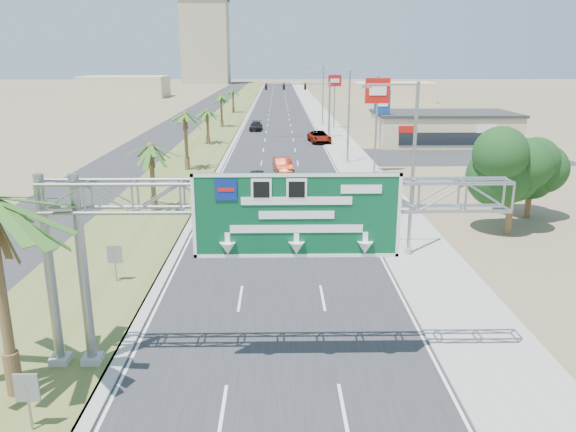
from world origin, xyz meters
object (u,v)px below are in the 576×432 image
at_px(store_building, 443,129).
at_px(car_right_lane, 319,137).
at_px(pole_sign_red_far, 335,85).
at_px(car_left_lane, 257,180).
at_px(pole_sign_red_near, 377,97).
at_px(sign_gantry, 252,211).
at_px(signal_mast, 315,104).
at_px(pole_sign_blue, 382,104).
at_px(car_far, 256,126).
at_px(car_mid_lane, 283,166).

distance_m(store_building, car_right_lane, 16.61).
bearing_deg(pole_sign_red_far, car_left_lane, -104.26).
bearing_deg(pole_sign_red_near, sign_gantry, -106.25).
xyz_separation_m(signal_mast, pole_sign_blue, (7.83, -9.47, 0.71)).
relative_size(signal_mast, pole_sign_red_far, 1.17).
relative_size(sign_gantry, car_left_lane, 3.77).
relative_size(sign_gantry, car_far, 3.55).
bearing_deg(pole_sign_red_near, pole_sign_blue, 77.92).
bearing_deg(pole_sign_red_near, car_mid_lane, 178.45).
height_order(store_building, car_left_lane, store_building).
relative_size(car_right_lane, car_far, 1.19).
height_order(car_right_lane, pole_sign_red_far, pole_sign_red_far).
bearing_deg(signal_mast, sign_gantry, -95.74).
height_order(car_mid_lane, pole_sign_blue, pole_sign_blue).
distance_m(store_building, car_left_lane, 35.40).
distance_m(sign_gantry, car_left_lane, 30.56).
relative_size(sign_gantry, car_right_lane, 2.98).
height_order(signal_mast, pole_sign_blue, signal_mast).
height_order(signal_mast, store_building, signal_mast).
xyz_separation_m(store_building, pole_sign_red_far, (-13.00, 17.30, 4.93)).
bearing_deg(car_mid_lane, car_far, 89.79).
bearing_deg(signal_mast, car_left_lane, -102.65).
bearing_deg(pole_sign_red_near, store_building, 57.73).
xyz_separation_m(car_left_lane, pole_sign_red_far, (11.00, 43.30, 6.17)).
distance_m(car_far, pole_sign_blue, 25.34).
bearing_deg(sign_gantry, pole_sign_red_near, 73.75).
bearing_deg(pole_sign_blue, car_left_lane, -123.70).
distance_m(store_building, pole_sign_blue, 10.29).
relative_size(signal_mast, store_building, 0.57).
xyz_separation_m(signal_mast, car_mid_lane, (-4.84, -25.49, -4.07)).
xyz_separation_m(car_right_lane, car_far, (-9.19, 13.44, -0.10)).
height_order(store_building, car_far, store_building).
xyz_separation_m(signal_mast, car_right_lane, (0.33, -4.47, -4.07)).
distance_m(car_right_lane, car_far, 16.28).
xyz_separation_m(car_left_lane, car_far, (-1.69, 40.93, -0.07)).
distance_m(car_mid_lane, pole_sign_red_far, 38.32).
height_order(signal_mast, pole_sign_red_near, pole_sign_red_near).
xyz_separation_m(pole_sign_red_near, pole_sign_red_far, (-0.52, 37.07, -0.62)).
bearing_deg(pole_sign_blue, signal_mast, 129.57).
bearing_deg(car_right_lane, signal_mast, 87.37).
bearing_deg(car_left_lane, sign_gantry, -91.71).
distance_m(car_mid_lane, pole_sign_blue, 20.97).
xyz_separation_m(store_building, pole_sign_blue, (-9.00, -3.50, 3.56)).
distance_m(signal_mast, store_building, 18.08).
bearing_deg(pole_sign_blue, car_right_lane, 146.31).
relative_size(car_far, pole_sign_blue, 0.63).
bearing_deg(pole_sign_red_far, pole_sign_blue, -79.12).
bearing_deg(car_right_lane, car_mid_lane, -110.62).
bearing_deg(car_far, car_left_lane, -85.12).
relative_size(car_mid_lane, pole_sign_red_near, 0.49).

